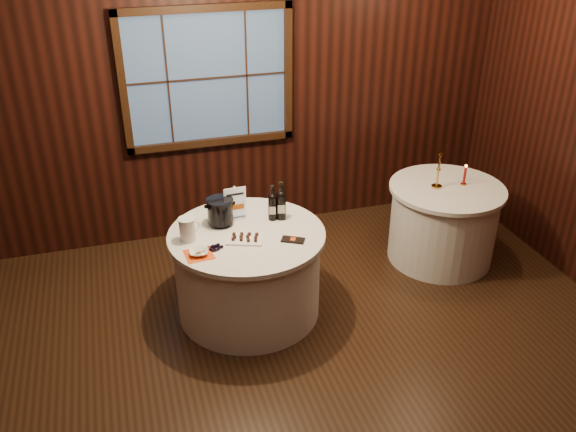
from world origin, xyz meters
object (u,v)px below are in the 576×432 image
object	(u,v)px
sign_stand	(235,208)
side_table	(443,223)
cracker_bowl	(199,252)
red_candle	(464,177)
port_bottle_right	(281,203)
glass_pitcher	(187,229)
port_bottle_left	(272,205)
brass_candlestick	(438,175)
ice_bucket	(220,211)
chocolate_box	(293,240)
grape_bunch	(216,247)
chocolate_plate	(245,238)
main_table	(248,272)

from	to	relation	value
sign_stand	side_table	bearing A→B (deg)	-1.52
cracker_bowl	red_candle	xyz separation A→B (m)	(2.59, 0.52, 0.06)
port_bottle_right	glass_pitcher	xyz separation A→B (m)	(-0.80, -0.13, -0.05)
port_bottle_left	glass_pitcher	distance (m)	0.75
side_table	brass_candlestick	xyz separation A→B (m)	(-0.11, 0.02, 0.51)
red_candle	ice_bucket	bearing A→B (deg)	-177.64
chocolate_box	grape_bunch	world-z (taller)	grape_bunch
glass_pitcher	chocolate_plate	bearing A→B (deg)	-39.08
cracker_bowl	ice_bucket	bearing A→B (deg)	59.03
side_table	red_candle	distance (m)	0.49
ice_bucket	glass_pitcher	world-z (taller)	ice_bucket
port_bottle_right	chocolate_plate	xyz separation A→B (m)	(-0.38, -0.26, -0.13)
side_table	grape_bunch	xyz separation A→B (m)	(-2.28, -0.49, 0.40)
port_bottle_left	ice_bucket	size ratio (longest dim) A/B	1.35
side_table	port_bottle_left	bearing A→B (deg)	-175.42
main_table	sign_stand	size ratio (longest dim) A/B	4.25
main_table	red_candle	bearing A→B (deg)	7.76
ice_bucket	chocolate_plate	xyz separation A→B (m)	(0.13, -0.31, -0.10)
side_table	brass_candlestick	bearing A→B (deg)	168.65
side_table	grape_bunch	distance (m)	2.37
chocolate_box	brass_candlestick	distance (m)	1.67
grape_bunch	red_candle	distance (m)	2.50
grape_bunch	red_candle	size ratio (longest dim) A/B	0.87
main_table	red_candle	world-z (taller)	red_candle
chocolate_plate	glass_pitcher	xyz separation A→B (m)	(-0.43, 0.13, 0.08)
port_bottle_right	chocolate_box	bearing A→B (deg)	-78.62
chocolate_plate	red_candle	size ratio (longest dim) A/B	1.62
sign_stand	port_bottle_left	xyz separation A→B (m)	(0.30, -0.10, 0.03)
side_table	red_candle	world-z (taller)	red_candle
glass_pitcher	red_candle	xyz separation A→B (m)	(2.63, 0.27, -0.02)
chocolate_plate	grape_bunch	xyz separation A→B (m)	(-0.25, -0.08, 0.00)
side_table	cracker_bowl	world-z (taller)	cracker_bowl
port_bottle_left	brass_candlestick	bearing A→B (deg)	22.63
ice_bucket	chocolate_plate	bearing A→B (deg)	-67.19
sign_stand	brass_candlestick	distance (m)	1.93
side_table	grape_bunch	size ratio (longest dim) A/B	6.07
glass_pitcher	brass_candlestick	distance (m)	2.38
sign_stand	glass_pitcher	size ratio (longest dim) A/B	1.56
side_table	chocolate_plate	bearing A→B (deg)	-168.57
glass_pitcher	red_candle	distance (m)	2.64
side_table	sign_stand	world-z (taller)	sign_stand
sign_stand	chocolate_plate	world-z (taller)	sign_stand
port_bottle_right	sign_stand	bearing A→B (deg)	177.06
port_bottle_right	main_table	bearing A→B (deg)	-142.42
port_bottle_left	port_bottle_right	world-z (taller)	port_bottle_right
port_bottle_right	brass_candlestick	size ratio (longest dim) A/B	0.97
grape_bunch	cracker_bowl	world-z (taller)	grape_bunch
port_bottle_left	brass_candlestick	distance (m)	1.64
sign_stand	chocolate_box	distance (m)	0.61
port_bottle_right	side_table	bearing A→B (deg)	18.67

